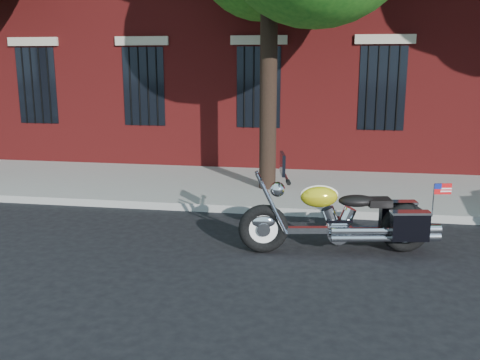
# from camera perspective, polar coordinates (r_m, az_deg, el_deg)

# --- Properties ---
(ground) EXTENTS (120.00, 120.00, 0.00)m
(ground) POSITION_cam_1_polar(r_m,az_deg,el_deg) (8.99, -2.51, -5.82)
(ground) COLOR black
(ground) RESTS_ON ground
(curb) EXTENTS (40.00, 0.16, 0.15)m
(curb) POSITION_cam_1_polar(r_m,az_deg,el_deg) (10.26, -0.88, -3.05)
(curb) COLOR gray
(curb) RESTS_ON ground
(sidewalk) EXTENTS (40.00, 3.60, 0.15)m
(sidewalk) POSITION_cam_1_polar(r_m,az_deg,el_deg) (12.06, 0.76, -0.70)
(sidewalk) COLOR gray
(sidewalk) RESTS_ON ground
(motorcycle) EXTENTS (3.04, 1.18, 1.52)m
(motorcycle) POSITION_cam_1_polar(r_m,az_deg,el_deg) (8.14, 11.14, -4.20)
(motorcycle) COLOR black
(motorcycle) RESTS_ON ground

